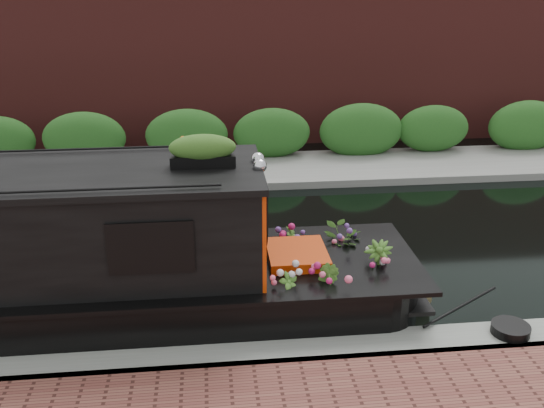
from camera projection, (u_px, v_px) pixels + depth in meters
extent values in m
plane|color=black|center=(173.00, 254.00, 10.47)|extent=(80.00, 80.00, 0.00)
cube|color=gray|center=(161.00, 373.00, 7.42)|extent=(40.00, 0.60, 0.50)
cube|color=gray|center=(181.00, 176.00, 14.36)|extent=(40.00, 2.40, 0.34)
cube|color=#24561C|center=(182.00, 165.00, 15.19)|extent=(40.00, 1.10, 2.80)
cube|color=#58201D|center=(184.00, 142.00, 17.13)|extent=(40.00, 1.00, 8.00)
cube|color=#C33507|center=(259.00, 219.00, 8.18)|extent=(0.06, 1.79, 1.38)
cube|color=black|center=(151.00, 248.00, 7.17)|extent=(0.92, 0.03, 0.56)
cube|color=#C33507|center=(297.00, 266.00, 8.50)|extent=(0.82, 0.92, 0.51)
sphere|color=silver|center=(260.00, 166.00, 7.75)|extent=(0.18, 0.18, 0.18)
sphere|color=silver|center=(258.00, 159.00, 8.02)|extent=(0.18, 0.18, 0.18)
cube|color=black|center=(203.00, 161.00, 7.80)|extent=(0.84, 0.23, 0.15)
ellipsoid|color=orange|center=(202.00, 146.00, 7.72)|extent=(0.92, 0.26, 0.25)
imported|color=#3A6622|center=(289.00, 292.00, 7.80)|extent=(0.34, 0.31, 0.54)
imported|color=#3A6622|center=(328.00, 288.00, 7.84)|extent=(0.39, 0.41, 0.60)
imported|color=#3A6622|center=(343.00, 245.00, 9.04)|extent=(0.57, 0.50, 0.62)
imported|color=#3A6622|center=(377.00, 266.00, 8.32)|extent=(0.55, 0.55, 0.70)
imported|color=#3A6622|center=(292.00, 243.00, 9.20)|extent=(0.28, 0.33, 0.53)
cylinder|color=olive|center=(415.00, 293.00, 8.88)|extent=(0.36, 0.39, 0.36)
cylinder|color=black|center=(510.00, 329.00, 7.76)|extent=(0.49, 0.49, 0.12)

